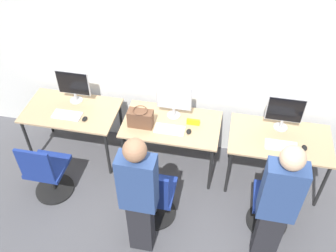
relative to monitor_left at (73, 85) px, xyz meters
name	(u,v)px	position (x,y,z in m)	size (l,w,h in m)	color
ground_plane	(166,184)	(1.30, -0.54, -1.00)	(20.00, 20.00, 0.00)	#4C4C51
wall_back	(179,57)	(1.30, 0.28, 0.40)	(12.00, 0.05, 2.80)	silver
desk_left	(72,115)	(0.00, -0.19, -0.33)	(1.19, 0.70, 0.75)	tan
monitor_left	(73,85)	(0.00, 0.00, 0.00)	(0.43, 0.17, 0.45)	#B2B2B7
keyboard_left	(67,115)	(0.00, -0.31, -0.24)	(0.36, 0.17, 0.02)	silver
mouse_left	(85,119)	(0.24, -0.34, -0.23)	(0.06, 0.09, 0.03)	black
office_chair_left	(47,174)	(-0.06, -0.96, -0.62)	(0.48, 0.48, 0.91)	black
desk_center	(171,128)	(1.30, -0.19, -0.33)	(1.19, 0.70, 0.75)	tan
monitor_center	(174,100)	(1.30, -0.04, 0.00)	(0.43, 0.17, 0.45)	#B2B2B7
keyboard_center	(169,130)	(1.30, -0.31, -0.24)	(0.36, 0.17, 0.02)	silver
mouse_center	(189,131)	(1.54, -0.30, -0.23)	(0.06, 0.09, 0.03)	black
office_chair_center	(154,198)	(1.28, -1.04, -0.62)	(0.48, 0.48, 0.91)	black
person_center	(139,195)	(1.22, -1.41, -0.11)	(0.36, 0.21, 1.64)	#232328
desk_right	(279,143)	(2.61, -0.19, -0.33)	(1.19, 0.70, 0.75)	tan
monitor_right	(285,112)	(2.61, 0.00, 0.00)	(0.43, 0.17, 0.45)	#B2B2B7
keyboard_right	(281,146)	(2.61, -0.32, -0.24)	(0.36, 0.17, 0.02)	silver
mouse_right	(304,148)	(2.87, -0.31, -0.23)	(0.06, 0.09, 0.03)	black
office_chair_right	(272,207)	(2.58, -0.90, -0.62)	(0.48, 0.48, 0.91)	black
person_right	(277,204)	(2.53, -1.27, -0.09)	(0.36, 0.22, 1.67)	#232328
handbag	(140,118)	(0.95, -0.30, -0.13)	(0.30, 0.18, 0.25)	brown
placard_center	(193,122)	(1.57, -0.16, -0.21)	(0.16, 0.03, 0.08)	yellow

